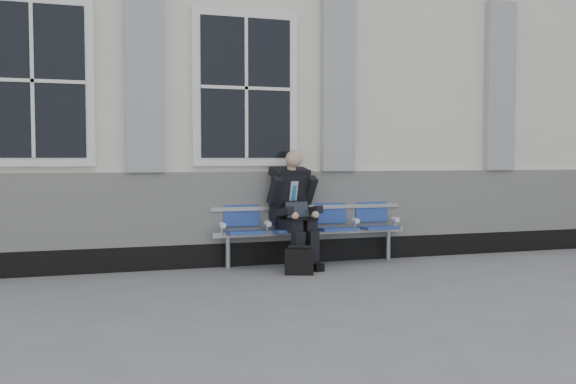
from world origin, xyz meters
name	(u,v)px	position (x,y,z in m)	size (l,w,h in m)	color
ground	(247,289)	(0.00, 0.00, 0.00)	(70.00, 70.00, 0.00)	slate
station_building	(191,103)	(-0.02, 3.47, 2.22)	(14.40, 4.40, 4.49)	silver
bench	(311,221)	(1.18, 1.32, 0.55)	(2.60, 0.47, 0.91)	#9EA0A3
businessman	(294,204)	(0.90, 1.19, 0.79)	(0.64, 0.86, 1.47)	black
briefcase	(299,261)	(0.79, 0.64, 0.16)	(0.37, 0.25, 0.35)	black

